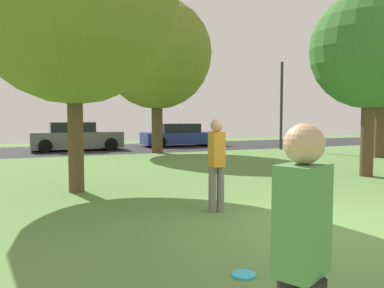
% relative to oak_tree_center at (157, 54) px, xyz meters
% --- Properties ---
extents(ground_plane, '(44.00, 44.00, 0.00)m').
position_rel_oak_tree_center_xyz_m(ground_plane, '(-1.39, -12.97, -4.63)').
color(ground_plane, '#5B8442').
extents(road_strip, '(44.00, 6.40, 0.01)m').
position_rel_oak_tree_center_xyz_m(road_strip, '(-1.39, 3.03, -4.62)').
color(road_strip, '#28282B').
rests_on(road_strip, ground_plane).
extents(oak_tree_center, '(5.16, 5.16, 7.22)m').
position_rel_oak_tree_center_xyz_m(oak_tree_center, '(0.00, 0.00, 0.00)').
color(oak_tree_center, brown).
rests_on(oak_tree_center, ground_plane).
extents(oak_tree_right, '(3.42, 3.42, 5.58)m').
position_rel_oak_tree_center_xyz_m(oak_tree_right, '(8.00, -5.62, -0.79)').
color(oak_tree_right, brown).
rests_on(oak_tree_right, ground_plane).
extents(oak_tree_left, '(3.39, 3.39, 5.36)m').
position_rel_oak_tree_center_xyz_m(oak_tree_left, '(3.47, -9.26, -0.99)').
color(oak_tree_left, brown).
rests_on(oak_tree_left, ground_plane).
extents(person_thrower, '(0.38, 0.34, 1.73)m').
position_rel_oak_tree_center_xyz_m(person_thrower, '(-4.21, -16.11, -3.66)').
color(person_thrower, black).
rests_on(person_thrower, ground_plane).
extents(person_bystander, '(0.30, 0.34, 1.71)m').
position_rel_oak_tree_center_xyz_m(person_bystander, '(-2.49, -11.47, -3.68)').
color(person_bystander, slate).
rests_on(person_bystander, ground_plane).
extents(frisbee_disc, '(0.27, 0.27, 0.03)m').
position_rel_oak_tree_center_xyz_m(frisbee_disc, '(-3.48, -14.20, -4.61)').
color(frisbee_disc, '#2DB2E0').
rests_on(frisbee_disc, ground_plane).
extents(parked_car_grey, '(4.42, 1.98, 1.43)m').
position_rel_oak_tree_center_xyz_m(parked_car_grey, '(-3.41, 2.75, -3.97)').
color(parked_car_grey, slate).
rests_on(parked_car_grey, ground_plane).
extents(parked_car_blue, '(4.57, 1.98, 1.30)m').
position_rel_oak_tree_center_xyz_m(parked_car_blue, '(2.50, 3.35, -4.02)').
color(parked_car_blue, '#233893').
rests_on(parked_car_blue, ground_plane).
extents(street_lamp_post, '(0.14, 0.14, 4.50)m').
position_rel_oak_tree_center_xyz_m(street_lamp_post, '(6.47, -0.77, -2.38)').
color(street_lamp_post, '#2D2D33').
rests_on(street_lamp_post, ground_plane).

